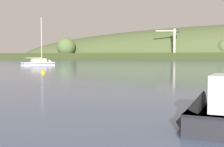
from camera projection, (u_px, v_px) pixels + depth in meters
dockside_crane at (174, 44)px, 207.03m from camera, size 16.43×6.24×21.07m
sailboat_midwater_white at (42, 64)px, 78.00m from camera, size 7.79×8.88×13.49m
mooring_buoy_midchannel at (43, 73)px, 42.90m from camera, size 0.74×0.74×0.82m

